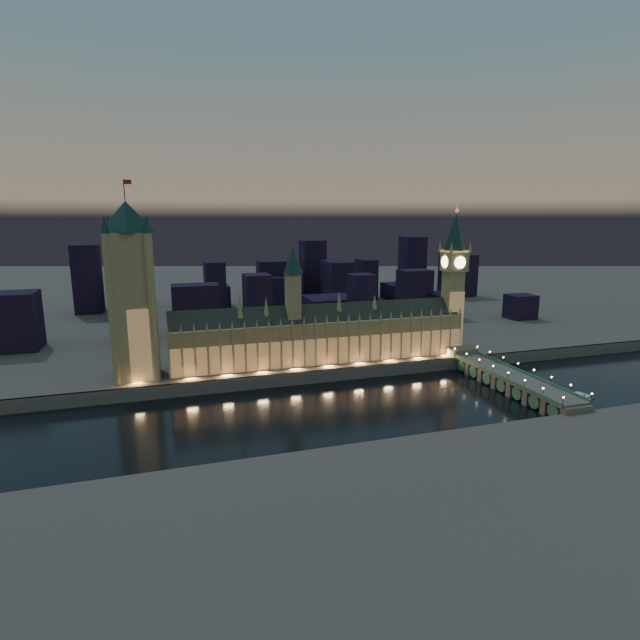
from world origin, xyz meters
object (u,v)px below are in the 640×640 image
object	(u,v)px
victoria_tower	(131,283)
westminster_bridge	(505,379)
elizabeth_tower	(454,270)
palace_of_westminster	(321,335)
river_boat	(573,401)

from	to	relation	value
victoria_tower	westminster_bridge	world-z (taller)	victoria_tower
elizabeth_tower	victoria_tower	bearing A→B (deg)	-180.00
elizabeth_tower	westminster_bridge	size ratio (longest dim) A/B	0.94
palace_of_westminster	victoria_tower	bearing A→B (deg)	179.91
elizabeth_tower	westminster_bridge	distance (m)	89.33
victoria_tower	river_boat	xyz separation A→B (m)	(237.38, -99.50, -64.69)
victoria_tower	westminster_bridge	xyz separation A→B (m)	(217.38, -65.37, -60.27)
palace_of_westminster	river_boat	size ratio (longest dim) A/B	5.35
victoria_tower	elizabeth_tower	bearing A→B (deg)	0.00
westminster_bridge	elizabeth_tower	bearing A→B (deg)	89.46
westminster_bridge	river_boat	bearing A→B (deg)	-59.63
palace_of_westminster	victoria_tower	distance (m)	124.35
westminster_bridge	river_boat	xyz separation A→B (m)	(20.00, -34.13, -4.43)
victoria_tower	river_boat	distance (m)	265.40
elizabeth_tower	river_boat	bearing A→B (deg)	-78.98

